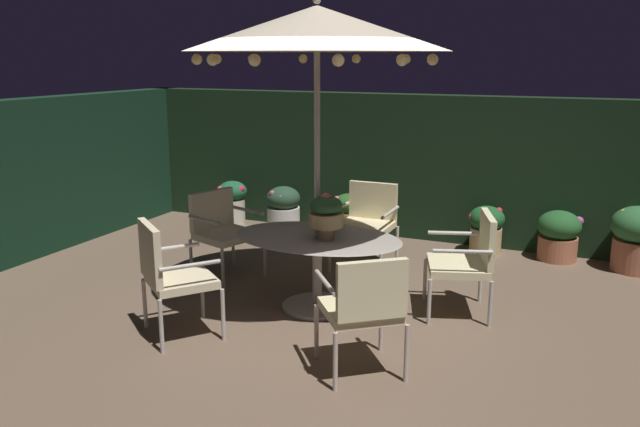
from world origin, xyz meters
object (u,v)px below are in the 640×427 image
(centerpiece_planter, at_px, (326,213))
(patio_chair_north, at_px, (367,218))
(potted_plant_back_right, at_px, (486,228))
(potted_plant_left_far, at_px, (283,208))
(potted_plant_back_center, at_px, (348,216))
(potted_plant_right_near, at_px, (638,237))
(potted_plant_back_left, at_px, (233,201))
(patio_chair_southeast, at_px, (364,304))
(patio_chair_south, at_px, (469,256))
(potted_plant_left_near, at_px, (559,234))
(patio_umbrella, at_px, (317,29))
(patio_chair_east, at_px, (169,271))
(patio_chair_northeast, at_px, (222,227))
(patio_dining_table, at_px, (317,253))

(centerpiece_planter, height_order, patio_chair_north, centerpiece_planter)
(potted_plant_back_right, distance_m, potted_plant_left_far, 2.73)
(centerpiece_planter, height_order, potted_plant_back_center, centerpiece_planter)
(centerpiece_planter, height_order, potted_plant_right_near, centerpiece_planter)
(potted_plant_right_near, xyz_separation_m, potted_plant_back_left, (-5.16, -0.12, -0.03))
(patio_chair_southeast, distance_m, potted_plant_back_left, 4.70)
(patio_chair_south, bearing_deg, potted_plant_back_right, 95.03)
(patio_chair_south, xyz_separation_m, potted_plant_left_near, (0.65, 2.08, -0.24))
(patio_umbrella, distance_m, centerpiece_planter, 1.62)
(potted_plant_back_left, distance_m, potted_plant_left_near, 4.34)
(patio_chair_east, relative_size, potted_plant_back_left, 1.57)
(patio_chair_east, height_order, potted_plant_right_near, patio_chair_east)
(potted_plant_left_near, bearing_deg, potted_plant_right_near, -5.32)
(patio_chair_east, xyz_separation_m, potted_plant_back_center, (0.23, 3.53, -0.30))
(potted_plant_left_far, bearing_deg, centerpiece_planter, -55.45)
(patio_chair_north, height_order, potted_plant_right_near, patio_chair_north)
(patio_chair_northeast, height_order, potted_plant_back_left, patio_chair_northeast)
(patio_chair_south, relative_size, potted_plant_back_left, 1.48)
(patio_chair_southeast, height_order, potted_plant_back_center, patio_chair_southeast)
(potted_plant_right_near, height_order, potted_plant_back_left, potted_plant_right_near)
(patio_chair_south, distance_m, potted_plant_back_left, 4.13)
(patio_chair_north, bearing_deg, centerpiece_planter, -85.22)
(potted_plant_back_right, bearing_deg, patio_umbrella, -115.20)
(potted_plant_back_right, relative_size, potted_plant_back_left, 0.91)
(patio_umbrella, bearing_deg, patio_chair_east, -128.34)
(patio_umbrella, height_order, patio_chair_east, patio_umbrella)
(potted_plant_left_far, distance_m, potted_plant_back_left, 0.78)
(patio_chair_north, height_order, potted_plant_back_center, patio_chair_north)
(patio_chair_east, height_order, potted_plant_back_center, patio_chair_east)
(patio_chair_south, bearing_deg, potted_plant_back_center, 134.79)
(patio_chair_southeast, xyz_separation_m, potted_plant_left_far, (-2.44, 3.48, -0.25))
(patio_umbrella, xyz_separation_m, patio_chair_east, (-0.87, -1.10, -1.98))
(centerpiece_planter, relative_size, patio_chair_east, 0.43)
(patio_chair_north, relative_size, patio_chair_northeast, 1.01)
(patio_chair_east, relative_size, potted_plant_right_near, 1.38)
(patio_chair_north, relative_size, potted_plant_right_near, 1.28)
(patio_chair_east, height_order, potted_plant_left_far, patio_chair_east)
(patio_umbrella, bearing_deg, potted_plant_back_left, 135.23)
(patio_chair_northeast, xyz_separation_m, patio_chair_southeast, (2.20, -1.54, 0.02))
(potted_plant_back_center, bearing_deg, potted_plant_back_left, -176.38)
(patio_chair_southeast, relative_size, potted_plant_right_near, 1.30)
(patio_chair_east, relative_size, potted_plant_back_center, 1.72)
(potted_plant_back_right, height_order, potted_plant_left_far, potted_plant_left_far)
(patio_chair_east, bearing_deg, patio_chair_southeast, 0.17)
(patio_umbrella, relative_size, patio_chair_north, 3.03)
(patio_dining_table, relative_size, potted_plant_right_near, 2.21)
(potted_plant_back_left, bearing_deg, patio_chair_south, -27.07)
(patio_dining_table, bearing_deg, centerpiece_planter, -31.78)
(patio_chair_north, relative_size, patio_chair_south, 0.98)
(patio_chair_south, bearing_deg, potted_plant_left_near, 72.52)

